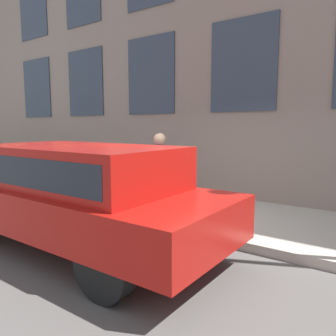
# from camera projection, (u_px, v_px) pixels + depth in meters

# --- Properties ---
(ground_plane) EXTENTS (80.00, 80.00, 0.00)m
(ground_plane) POSITION_uv_depth(u_px,v_px,m) (174.00, 235.00, 5.85)
(ground_plane) COLOR #514F4C
(sidewalk) EXTENTS (2.86, 60.00, 0.15)m
(sidewalk) POSITION_uv_depth(u_px,v_px,m) (212.00, 214.00, 6.99)
(sidewalk) COLOR #A8A093
(sidewalk) RESTS_ON ground_plane
(building_facade) EXTENTS (0.33, 40.00, 9.24)m
(building_facade) POSITION_uv_depth(u_px,v_px,m) (247.00, 11.00, 7.68)
(building_facade) COLOR gray
(building_facade) RESTS_ON ground_plane
(fire_hydrant) EXTENTS (0.28, 0.41, 0.77)m
(fire_hydrant) POSITION_uv_depth(u_px,v_px,m) (177.00, 199.00, 6.28)
(fire_hydrant) COLOR red
(fire_hydrant) RESTS_ON sidewalk
(person) EXTENTS (0.40, 0.26, 1.64)m
(person) POSITION_uv_depth(u_px,v_px,m) (160.00, 163.00, 7.15)
(person) COLOR #998466
(person) RESTS_ON sidewalk
(parked_truck_red_near) EXTENTS (1.99, 5.23, 1.64)m
(parked_truck_red_near) POSITION_uv_depth(u_px,v_px,m) (75.00, 188.00, 5.15)
(parked_truck_red_near) COLOR black
(parked_truck_red_near) RESTS_ON ground_plane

